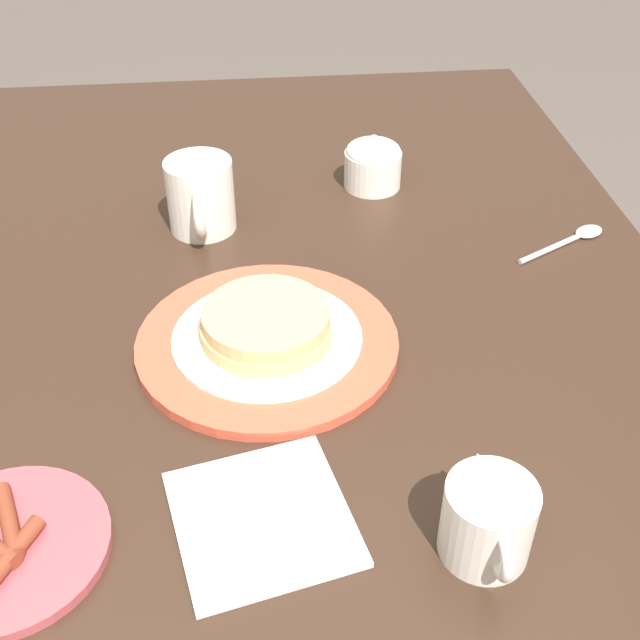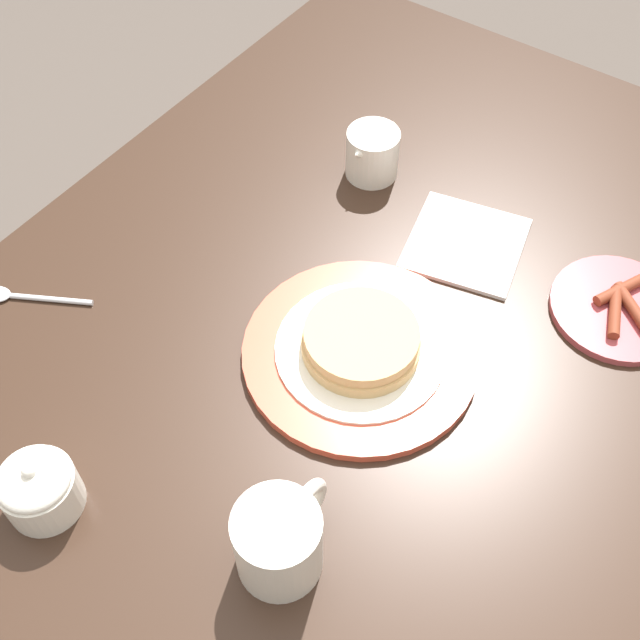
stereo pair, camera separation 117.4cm
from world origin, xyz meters
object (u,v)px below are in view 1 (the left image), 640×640
Objects in this scene: sugar_bowl at (373,163)px; napkin at (262,518)px; coffee_mug at (200,196)px; spoon at (575,238)px; pancake_plate at (267,335)px; side_plate_bacon at (7,547)px; creamer_pitcher at (488,518)px.

napkin is (0.57, -0.18, -0.03)m from sugar_bowl.
spoon is (0.08, 0.47, -0.04)m from coffee_mug.
pancake_plate is 2.05× the size of spoon.
coffee_mug is 1.49× the size of sugar_bowl.
sugar_bowl reaches higher than side_plate_bacon.
coffee_mug is 1.11× the size of creamer_pitcher.
side_plate_bacon is at bearing -17.23° from coffee_mug.
spoon is at bearing 151.82° from creamer_pitcher.
coffee_mug is (-0.25, -0.07, 0.03)m from pancake_plate.
creamer_pitcher is 0.61m from sugar_bowl.
sugar_bowl reaches higher than spoon.
sugar_bowl is at bearing 162.41° from napkin.
sugar_bowl is at bearing -125.55° from spoon.
creamer_pitcher is 0.79× the size of spoon.
coffee_mug reaches higher than spoon.
coffee_mug is 0.25m from sugar_bowl.
spoon is (-0.40, 0.41, 0.00)m from napkin.
creamer_pitcher reaches higher than side_plate_bacon.
coffee_mug is 0.48m from napkin.
pancake_plate is at bearing -149.40° from creamer_pitcher.
pancake_plate is 0.26m from coffee_mug.
napkin is (-0.04, -0.18, -0.03)m from creamer_pitcher.
creamer_pitcher is at bearing 84.85° from side_plate_bacon.
creamer_pitcher reaches higher than napkin.
sugar_bowl is at bearing 111.36° from coffee_mug.
napkin is at bearing 92.92° from side_plate_bacon.
sugar_bowl is 0.45× the size of napkin.
creamer_pitcher is 0.51m from spoon.
side_plate_bacon is 1.23× the size of spoon.
creamer_pitcher is (0.03, 0.38, 0.03)m from side_plate_bacon.
spoon is (-0.41, 0.62, -0.00)m from side_plate_bacon.
pancake_plate is 0.43m from spoon.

